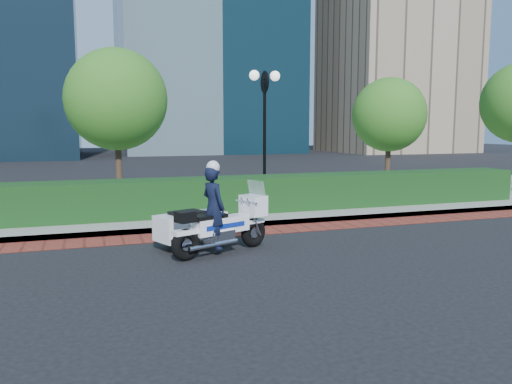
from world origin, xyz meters
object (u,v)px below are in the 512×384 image
object	(u,v)px
lamppost	(265,115)
tree_b	(116,100)
tree_c	(389,115)
police_motorcycle	(208,220)

from	to	relation	value
lamppost	tree_b	distance (m)	4.71
tree_c	police_motorcycle	distance (m)	11.15
lamppost	police_motorcycle	distance (m)	6.60
tree_b	tree_c	xyz separation A→B (m)	(10.00, -0.00, -0.39)
tree_c	tree_b	bearing A→B (deg)	180.00
tree_b	police_motorcycle	world-z (taller)	tree_b
police_motorcycle	lamppost	bearing A→B (deg)	36.77
tree_c	police_motorcycle	xyz separation A→B (m)	(-8.64, -6.62, -2.40)
tree_b	tree_c	bearing A→B (deg)	-0.00
police_motorcycle	tree_b	bearing A→B (deg)	78.93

